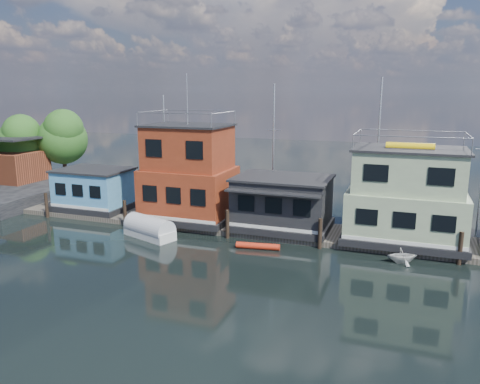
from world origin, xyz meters
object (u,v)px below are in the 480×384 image
at_px(houseboat_blue, 94,189).
at_px(red_kayak, 258,246).
at_px(houseboat_red, 189,175).
at_px(houseboat_dark, 282,203).
at_px(houseboat_green, 406,197).
at_px(dinghy_white, 402,255).
at_px(tarp_runabout, 149,229).

height_order(houseboat_blue, red_kayak, houseboat_blue).
relative_size(houseboat_red, red_kayak, 3.83).
distance_m(houseboat_dark, houseboat_green, 9.07).
distance_m(houseboat_blue, houseboat_red, 9.69).
bearing_deg(dinghy_white, houseboat_red, 56.47).
relative_size(houseboat_red, houseboat_dark, 1.60).
height_order(houseboat_blue, houseboat_green, houseboat_green).
xyz_separation_m(red_kayak, tarp_runabout, (-8.58, -0.23, 0.42)).
bearing_deg(dinghy_white, houseboat_green, -20.74).
xyz_separation_m(houseboat_blue, houseboat_green, (26.50, 0.00, 1.34)).
distance_m(houseboat_red, tarp_runabout, 5.88).
xyz_separation_m(houseboat_green, dinghy_white, (0.03, -3.72, -3.04)).
bearing_deg(houseboat_red, houseboat_green, 0.00).
relative_size(houseboat_blue, dinghy_white, 3.28).
bearing_deg(dinghy_white, houseboat_dark, 46.51).
relative_size(houseboat_red, dinghy_white, 6.07).
height_order(houseboat_blue, tarp_runabout, houseboat_blue).
relative_size(red_kayak, tarp_runabout, 0.67).
xyz_separation_m(houseboat_red, houseboat_green, (17.00, 0.00, -0.55)).
distance_m(red_kayak, dinghy_white, 9.63).
height_order(red_kayak, tarp_runabout, tarp_runabout).
bearing_deg(red_kayak, dinghy_white, -4.61).
bearing_deg(houseboat_dark, houseboat_blue, 179.94).
relative_size(houseboat_red, houseboat_green, 1.41).
xyz_separation_m(houseboat_blue, houseboat_dark, (17.50, -0.02, 0.21)).
bearing_deg(tarp_runabout, dinghy_white, 23.12).
bearing_deg(houseboat_dark, dinghy_white, -22.27).
height_order(houseboat_blue, houseboat_dark, houseboat_dark).
relative_size(houseboat_green, tarp_runabout, 1.82).
distance_m(houseboat_red, houseboat_dark, 8.18).
bearing_deg(houseboat_blue, houseboat_red, 0.00).
distance_m(tarp_runabout, dinghy_white, 18.21).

